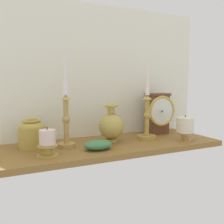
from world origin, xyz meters
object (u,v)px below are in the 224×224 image
(mantel_clock, at_px, (158,113))
(pillar_candle_near_clock, at_px, (48,143))
(brass_vase_jar, at_px, (32,133))
(candlestick_tall_left, at_px, (147,113))
(brass_vase_bulbous, at_px, (111,125))
(pillar_candle_front, at_px, (185,127))
(candlestick_tall_center, at_px, (66,109))

(mantel_clock, xyz_separation_m, pillar_candle_near_clock, (-0.61, -0.16, -0.06))
(mantel_clock, height_order, brass_vase_jar, mantel_clock)
(candlestick_tall_left, height_order, brass_vase_bulbous, candlestick_tall_left)
(mantel_clock, bearing_deg, pillar_candle_near_clock, -165.16)
(mantel_clock, distance_m, brass_vase_bulbous, 0.32)
(pillar_candle_near_clock, bearing_deg, mantel_clock, 14.84)
(pillar_candle_front, height_order, pillar_candle_near_clock, pillar_candle_front)
(candlestick_tall_center, relative_size, pillar_candle_front, 3.56)
(brass_vase_bulbous, distance_m, pillar_candle_near_clock, 0.32)
(candlestick_tall_left, relative_size, brass_vase_bulbous, 2.30)
(candlestick_tall_center, bearing_deg, candlestick_tall_left, -0.99)
(brass_vase_bulbous, height_order, brass_vase_jar, brass_vase_bulbous)
(brass_vase_bulbous, bearing_deg, pillar_candle_front, -17.99)
(brass_vase_bulbous, relative_size, pillar_candle_front, 1.46)
(mantel_clock, xyz_separation_m, brass_vase_bulbous, (-0.31, -0.07, -0.04))
(mantel_clock, height_order, pillar_candle_front, mantel_clock)
(candlestick_tall_center, xyz_separation_m, brass_vase_jar, (-0.13, 0.05, -0.10))
(mantel_clock, xyz_separation_m, candlestick_tall_center, (-0.51, -0.08, 0.05))
(candlestick_tall_left, bearing_deg, pillar_candle_front, -31.67)
(mantel_clock, distance_m, pillar_candle_near_clock, 0.63)
(brass_vase_jar, relative_size, pillar_candle_front, 1.01)
(mantel_clock, bearing_deg, brass_vase_bulbous, -167.47)
(brass_vase_bulbous, bearing_deg, mantel_clock, 12.53)
(mantel_clock, xyz_separation_m, brass_vase_jar, (-0.65, -0.02, -0.05))
(mantel_clock, height_order, candlestick_tall_center, candlestick_tall_center)
(pillar_candle_front, xyz_separation_m, pillar_candle_near_clock, (-0.64, 0.01, -0.01))
(brass_vase_jar, distance_m, pillar_candle_front, 0.69)
(mantel_clock, distance_m, candlestick_tall_center, 0.52)
(candlestick_tall_center, height_order, brass_vase_bulbous, candlestick_tall_center)
(candlestick_tall_center, bearing_deg, mantel_clock, 8.31)
(mantel_clock, relative_size, pillar_candle_front, 1.82)
(candlestick_tall_left, xyz_separation_m, pillar_candle_front, (0.15, -0.09, -0.06))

